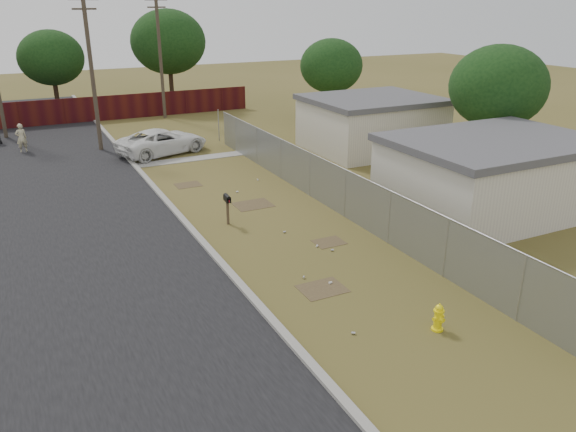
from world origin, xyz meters
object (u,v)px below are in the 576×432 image
fire_hydrant (438,318)px  pedestrian (21,138)px  mailbox (227,201)px  pickup_truck (163,141)px

fire_hydrant → pedestrian: 27.39m
fire_hydrant → mailbox: 10.04m
pedestrian → pickup_truck: bearing=138.8°
pickup_truck → pedestrian: size_ratio=3.13×
fire_hydrant → pickup_truck: (-1.75, 21.78, 0.35)m
mailbox → fire_hydrant: bearing=-76.7°
fire_hydrant → mailbox: (-2.30, 9.75, 0.60)m
pedestrian → fire_hydrant: bearing=97.3°
pedestrian → mailbox: bearing=100.7°
mailbox → pedestrian: bearing=112.6°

